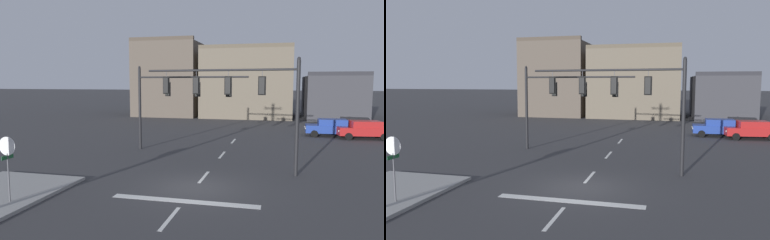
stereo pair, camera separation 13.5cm
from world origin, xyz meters
TOP-DOWN VIEW (x-y plane):
  - ground_plane at (0.00, 0.00)m, footprint 400.00×400.00m
  - stop_bar_paint at (0.00, -2.00)m, footprint 6.40×0.50m
  - lane_centreline at (0.00, 2.00)m, footprint 0.16×26.40m
  - signal_mast_near_side at (1.61, 3.77)m, footprint 8.71×1.10m
  - signal_mast_far_side at (-3.59, 8.60)m, footprint 8.14×0.77m
  - stop_sign at (-6.77, -4.20)m, footprint 0.76×0.64m
  - car_lot_nearside at (10.97, 17.90)m, footprint 4.60×2.31m
  - car_lot_middle at (8.36, 18.78)m, footprint 4.47×1.94m
  - car_lot_farside at (10.57, 20.63)m, footprint 4.58×2.25m
  - building_row at (-3.22, 37.33)m, footprint 31.67×13.73m

SIDE VIEW (x-z plane):
  - ground_plane at x=0.00m, z-range 0.00..0.00m
  - lane_centreline at x=0.00m, z-range 0.00..0.01m
  - stop_bar_paint at x=0.00m, z-range 0.00..0.01m
  - car_lot_nearside at x=10.97m, z-range 0.05..1.66m
  - car_lot_middle at x=8.36m, z-range 0.05..1.66m
  - car_lot_farside at x=10.57m, z-range 0.05..1.66m
  - stop_sign at x=-6.77m, z-range 0.73..3.56m
  - signal_mast_far_side at x=-3.59m, z-range 1.04..7.21m
  - signal_mast_near_side at x=1.61m, z-range 1.26..7.57m
  - building_row at x=-3.22m, z-range -0.98..10.21m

